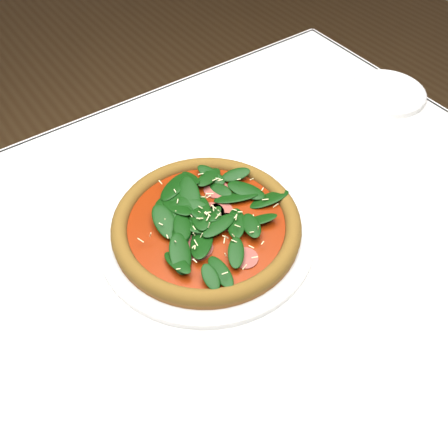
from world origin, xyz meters
TOP-DOWN VIEW (x-y plane):
  - ground at (0.00, 0.00)m, footprint 6.00×6.00m
  - dining_table at (0.00, 0.00)m, footprint 1.21×0.81m
  - plate at (0.04, 0.03)m, footprint 0.33×0.33m
  - pizza at (0.04, 0.03)m, footprint 0.29×0.29m
  - saucer_far at (0.54, 0.12)m, footprint 0.15×0.15m

SIDE VIEW (x-z plane):
  - ground at x=0.00m, z-range 0.00..0.00m
  - dining_table at x=0.00m, z-range 0.27..1.02m
  - saucer_far at x=0.54m, z-range 0.75..0.76m
  - plate at x=0.04m, z-range 0.75..0.76m
  - pizza at x=0.04m, z-range 0.76..0.79m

